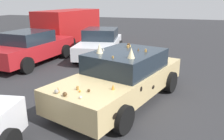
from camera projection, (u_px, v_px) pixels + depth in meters
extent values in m
plane|color=#2D2D30|center=(122.00, 100.00, 6.72)|extent=(60.00, 60.00, 0.00)
cube|color=#D8BC7F|center=(122.00, 81.00, 6.54)|extent=(4.91, 3.03, 0.61)
cube|color=#1E2833|center=(126.00, 61.00, 6.54)|extent=(2.56, 2.21, 0.53)
cylinder|color=black|center=(123.00, 119.00, 5.00)|extent=(0.69, 0.40, 0.66)
cylinder|color=black|center=(63.00, 99.00, 5.99)|extent=(0.69, 0.40, 0.66)
cylinder|color=black|center=(170.00, 82.00, 7.24)|extent=(0.69, 0.40, 0.66)
cylinder|color=black|center=(121.00, 72.00, 8.24)|extent=(0.69, 0.40, 0.66)
ellipsoid|color=black|center=(72.00, 87.00, 6.19)|extent=(0.18, 0.07, 0.13)
ellipsoid|color=black|center=(115.00, 116.00, 4.72)|extent=(0.19, 0.07, 0.14)
ellipsoid|color=black|center=(153.00, 87.00, 6.17)|extent=(0.15, 0.06, 0.10)
ellipsoid|color=black|center=(70.00, 90.00, 6.14)|extent=(0.13, 0.06, 0.12)
ellipsoid|color=black|center=(123.00, 64.00, 8.20)|extent=(0.18, 0.07, 0.12)
ellipsoid|color=black|center=(108.00, 74.00, 7.53)|extent=(0.18, 0.07, 0.13)
ellipsoid|color=black|center=(141.00, 89.00, 5.56)|extent=(0.10, 0.05, 0.13)
ellipsoid|color=black|center=(55.00, 95.00, 5.70)|extent=(0.19, 0.07, 0.14)
ellipsoid|color=black|center=(84.00, 86.00, 6.60)|extent=(0.18, 0.07, 0.10)
sphere|color=silver|center=(81.00, 97.00, 4.67)|extent=(0.06, 0.06, 0.06)
cone|color=orange|center=(113.00, 87.00, 5.13)|extent=(0.09, 0.09, 0.13)
sphere|color=orange|center=(80.00, 91.00, 4.99)|extent=(0.05, 0.05, 0.05)
cone|color=#A87A38|center=(58.00, 90.00, 4.96)|extent=(0.09, 0.09, 0.13)
cylinder|color=#A87A38|center=(78.00, 88.00, 5.11)|extent=(0.08, 0.08, 0.09)
sphere|color=#51381E|center=(65.00, 94.00, 4.78)|extent=(0.10, 0.10, 0.10)
sphere|color=#51381E|center=(89.00, 91.00, 5.01)|extent=(0.07, 0.07, 0.07)
sphere|color=gray|center=(57.00, 91.00, 4.92)|extent=(0.09, 0.09, 0.09)
cone|color=#51381E|center=(138.00, 49.00, 6.52)|extent=(0.08, 0.08, 0.09)
cone|color=black|center=(147.00, 51.00, 6.39)|extent=(0.05, 0.05, 0.06)
cylinder|color=tan|center=(131.00, 55.00, 5.88)|extent=(0.11, 0.11, 0.07)
cone|color=gray|center=(103.00, 49.00, 6.55)|extent=(0.07, 0.07, 0.10)
cylinder|color=#A87A38|center=(146.00, 51.00, 6.38)|extent=(0.08, 0.08, 0.09)
cylinder|color=#A87A38|center=(113.00, 57.00, 5.73)|extent=(0.06, 0.06, 0.05)
cylinder|color=tan|center=(130.00, 46.00, 7.08)|extent=(0.07, 0.07, 0.05)
cylinder|color=#51381E|center=(129.00, 45.00, 7.04)|extent=(0.12, 0.12, 0.11)
cylinder|color=#A87A38|center=(128.00, 47.00, 6.93)|extent=(0.09, 0.09, 0.07)
cone|color=beige|center=(131.00, 53.00, 5.69)|extent=(0.18, 0.18, 0.27)
cone|color=beige|center=(100.00, 48.00, 6.22)|extent=(0.18, 0.18, 0.27)
cube|color=#B21919|center=(69.00, 25.00, 14.73)|extent=(5.00, 2.43, 1.86)
cube|color=#1E2833|center=(82.00, 17.00, 16.10)|extent=(0.28, 1.74, 0.67)
cylinder|color=black|center=(69.00, 35.00, 16.64)|extent=(0.74, 0.31, 0.72)
cylinder|color=black|center=(94.00, 36.00, 15.88)|extent=(0.74, 0.31, 0.72)
cylinder|color=black|center=(43.00, 41.00, 14.10)|extent=(0.74, 0.31, 0.72)
cylinder|color=black|center=(71.00, 43.00, 13.33)|extent=(0.74, 0.31, 0.72)
cube|color=red|center=(32.00, 50.00, 10.48)|extent=(4.51, 2.12, 0.68)
cube|color=#1E2833|center=(27.00, 37.00, 10.13)|extent=(2.04, 1.77, 0.51)
cylinder|color=black|center=(37.00, 49.00, 12.09)|extent=(0.68, 0.28, 0.67)
cylinder|color=black|center=(66.00, 51.00, 11.43)|extent=(0.68, 0.28, 0.67)
cylinder|color=black|center=(27.00, 65.00, 9.04)|extent=(0.68, 0.28, 0.67)
cube|color=white|center=(100.00, 46.00, 11.51)|extent=(4.47, 2.40, 0.61)
cube|color=#1E2833|center=(101.00, 34.00, 11.61)|extent=(1.94, 1.84, 0.53)
cylinder|color=black|center=(114.00, 58.00, 10.23)|extent=(0.67, 0.33, 0.64)
cylinder|color=black|center=(76.00, 57.00, 10.46)|extent=(0.67, 0.33, 0.64)
cylinder|color=black|center=(120.00, 46.00, 12.72)|extent=(0.67, 0.33, 0.64)
cylinder|color=black|center=(89.00, 46.00, 12.95)|extent=(0.67, 0.33, 0.64)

